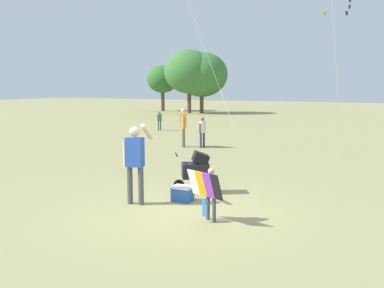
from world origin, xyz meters
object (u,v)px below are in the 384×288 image
(child_with_butterfly_kite, at_px, (210,189))
(person_couple_left, at_px, (183,124))
(person_sitting_far, at_px, (202,130))
(cooler_box, at_px, (182,193))
(person_adult_flyer, at_px, (135,158))
(person_red_shirt, at_px, (159,119))
(stroller, at_px, (196,168))

(child_with_butterfly_kite, relative_size, person_couple_left, 0.63)
(person_sitting_far, distance_m, cooler_box, 8.30)
(child_with_butterfly_kite, height_order, person_couple_left, person_couple_left)
(person_sitting_far, bearing_deg, person_adult_flyer, -75.11)
(person_red_shirt, height_order, person_couple_left, person_couple_left)
(cooler_box, bearing_deg, person_red_shirt, 122.44)
(stroller, bearing_deg, child_with_butterfly_kite, -57.61)
(person_adult_flyer, height_order, cooler_box, person_adult_flyer)
(stroller, height_order, person_couple_left, person_couple_left)
(child_with_butterfly_kite, xyz_separation_m, stroller, (-1.16, 1.83, -0.03))
(stroller, xyz_separation_m, cooler_box, (0.04, -0.81, -0.43))
(person_couple_left, bearing_deg, person_sitting_far, 10.86)
(person_red_shirt, bearing_deg, person_adult_flyer, -61.51)
(person_adult_flyer, height_order, person_couple_left, person_adult_flyer)
(person_red_shirt, distance_m, cooler_box, 15.12)
(person_red_shirt, bearing_deg, stroller, -55.98)
(stroller, height_order, cooler_box, stroller)
(person_sitting_far, bearing_deg, cooler_box, -68.43)
(child_with_butterfly_kite, distance_m, cooler_box, 1.59)
(person_adult_flyer, relative_size, cooler_box, 4.02)
(stroller, relative_size, cooler_box, 2.39)
(person_adult_flyer, bearing_deg, stroller, 62.12)
(person_red_shirt, distance_m, person_sitting_far, 7.16)
(person_red_shirt, relative_size, person_sitting_far, 0.89)
(person_adult_flyer, distance_m, cooler_box, 1.37)
(stroller, xyz_separation_m, person_sitting_far, (-3.00, 6.89, 0.15))
(child_with_butterfly_kite, distance_m, stroller, 2.17)
(person_sitting_far, bearing_deg, child_with_butterfly_kite, -64.47)
(child_with_butterfly_kite, relative_size, cooler_box, 2.32)
(person_adult_flyer, relative_size, person_sitting_far, 1.40)
(person_red_shirt, bearing_deg, child_with_butterfly_kite, -56.19)
(person_couple_left, xyz_separation_m, cooler_box, (3.86, -7.54, -0.80))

